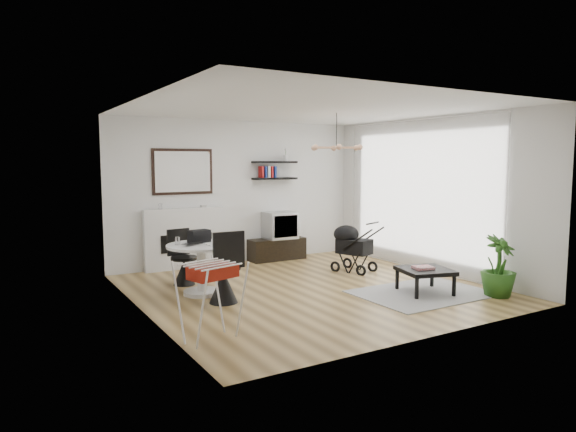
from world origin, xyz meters
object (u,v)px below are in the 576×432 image
fireplace (185,231)px  stroller (352,249)px  tv_console (277,249)px  crt_tv (279,225)px  dining_table (202,261)px  drying_rack (211,300)px  potted_plant (499,266)px  coffee_table (425,271)px

fireplace → stroller: fireplace is taller
tv_console → crt_tv: 0.48m
dining_table → stroller: size_ratio=1.11×
fireplace → drying_rack: 3.93m
fireplace → dining_table: fireplace is taller
drying_rack → potted_plant: size_ratio=0.97×
dining_table → coffee_table: (2.83, -1.62, -0.16)m
crt_tv → stroller: crt_tv is taller
fireplace → drying_rack: (-1.05, -3.78, -0.24)m
fireplace → dining_table: 1.95m
coffee_table → potted_plant: size_ratio=0.96×
dining_table → coffee_table: size_ratio=1.19×
dining_table → potted_plant: size_ratio=1.15×
drying_rack → coffee_table: bearing=-10.7°
dining_table → drying_rack: size_ratio=1.18×
fireplace → coffee_table: size_ratio=2.55×
fireplace → coffee_table: bearing=-55.4°
crt_tv → potted_plant: 4.25m
fireplace → potted_plant: 5.26m
fireplace → drying_rack: fireplace is taller
tv_console → fireplace: bearing=175.9°
crt_tv → drying_rack: size_ratio=0.71×
crt_tv → coffee_table: size_ratio=0.71×
fireplace → potted_plant: fireplace is taller
stroller → coffee_table: 1.78m
fireplace → coffee_table: fireplace is taller
potted_plant → fireplace: bearing=127.5°
stroller → drying_rack: bearing=-170.8°
stroller → coffee_table: size_ratio=1.07×
fireplace → crt_tv: size_ratio=3.58×
coffee_table → stroller: bearing=89.1°
stroller → coffee_table: stroller is taller
tv_console → coffee_table: size_ratio=1.33×
dining_table → tv_console: bearing=38.1°
stroller → potted_plant: size_ratio=1.03×
crt_tv → drying_rack: bearing=-128.8°
fireplace → crt_tv: 1.89m
crt_tv → dining_table: size_ratio=0.60×
fireplace → tv_console: (1.83, -0.13, -0.47)m
potted_plant → drying_rack: bearing=174.9°
tv_console → drying_rack: drying_rack is taller
drying_rack → tv_console: bearing=36.6°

